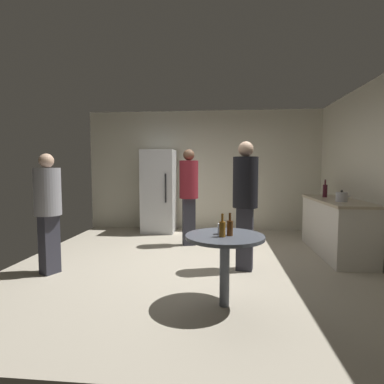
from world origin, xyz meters
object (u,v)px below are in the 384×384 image
at_px(refrigerator, 159,191).
at_px(person_in_black_shirt, 245,195).
at_px(foreground_table, 225,245).
at_px(beer_bottle_brown, 230,227).
at_px(beer_bottle_amber, 222,228).
at_px(plastic_cup_white, 222,229).
at_px(wine_bottle_on_counter, 325,191).
at_px(person_in_maroon_shirt, 189,189).
at_px(kettle, 342,197).
at_px(person_in_gray_shirt, 48,204).

xyz_separation_m(refrigerator, person_in_black_shirt, (1.69, -2.41, 0.14)).
height_order(foreground_table, beer_bottle_brown, beer_bottle_brown).
xyz_separation_m(beer_bottle_amber, plastic_cup_white, (-0.01, 0.12, -0.03)).
xyz_separation_m(wine_bottle_on_counter, beer_bottle_brown, (-1.71, -2.48, -0.20)).
distance_m(plastic_cup_white, person_in_maroon_shirt, 2.50).
bearing_deg(person_in_black_shirt, kettle, 123.73).
bearing_deg(foreground_table, kettle, 44.80).
bearing_deg(person_in_black_shirt, person_in_gray_shirt, -70.34).
relative_size(kettle, beer_bottle_amber, 1.06).
relative_size(foreground_table, plastic_cup_white, 7.27).
height_order(foreground_table, person_in_black_shirt, person_in_black_shirt).
bearing_deg(person_in_maroon_shirt, refrigerator, -159.78).
relative_size(wine_bottle_on_counter, person_in_gray_shirt, 0.19).
relative_size(plastic_cup_white, person_in_gray_shirt, 0.07).
xyz_separation_m(refrigerator, person_in_gray_shirt, (-0.91, -2.80, 0.03)).
bearing_deg(kettle, foreground_table, -135.20).
xyz_separation_m(foreground_table, beer_bottle_brown, (0.05, -0.02, 0.19)).
relative_size(beer_bottle_amber, beer_bottle_brown, 1.00).
relative_size(plastic_cup_white, person_in_black_shirt, 0.06).
height_order(kettle, beer_bottle_amber, kettle).
xyz_separation_m(wine_bottle_on_counter, beer_bottle_amber, (-1.79, -2.54, -0.20)).
bearing_deg(wine_bottle_on_counter, beer_bottle_brown, -124.60).
relative_size(kettle, person_in_maroon_shirt, 0.14).
relative_size(kettle, foreground_table, 0.30).
bearing_deg(person_in_maroon_shirt, foreground_table, -0.54).
bearing_deg(plastic_cup_white, refrigerator, 111.27).
height_order(wine_bottle_on_counter, beer_bottle_brown, wine_bottle_on_counter).
relative_size(beer_bottle_brown, person_in_black_shirt, 0.13).
distance_m(wine_bottle_on_counter, beer_bottle_brown, 3.02).
bearing_deg(wine_bottle_on_counter, plastic_cup_white, -126.57).
bearing_deg(plastic_cup_white, beer_bottle_brown, -36.72).
bearing_deg(wine_bottle_on_counter, foreground_table, -125.58).
height_order(foreground_table, plastic_cup_white, plastic_cup_white).
distance_m(plastic_cup_white, person_in_black_shirt, 1.18).
xyz_separation_m(refrigerator, beer_bottle_amber, (1.38, -3.64, -0.08)).
relative_size(foreground_table, person_in_gray_shirt, 0.50).
xyz_separation_m(foreground_table, person_in_maroon_shirt, (-0.63, 2.46, 0.40)).
bearing_deg(beer_bottle_brown, beer_bottle_amber, -141.22).
height_order(kettle, person_in_maroon_shirt, person_in_maroon_shirt).
bearing_deg(person_in_black_shirt, refrigerator, -133.80).
relative_size(person_in_maroon_shirt, person_in_black_shirt, 0.99).
bearing_deg(beer_bottle_brown, person_in_gray_shirt, 161.75).
height_order(plastic_cup_white, person_in_black_shirt, person_in_black_shirt).
bearing_deg(kettle, beer_bottle_amber, -134.34).
relative_size(foreground_table, beer_bottle_brown, 3.48).
bearing_deg(beer_bottle_amber, person_in_black_shirt, 75.72).
bearing_deg(beer_bottle_amber, refrigerator, 110.72).
height_order(wine_bottle_on_counter, foreground_table, wine_bottle_on_counter).
xyz_separation_m(beer_bottle_brown, person_in_black_shirt, (0.24, 1.17, 0.22)).
bearing_deg(wine_bottle_on_counter, beer_bottle_amber, -125.12).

